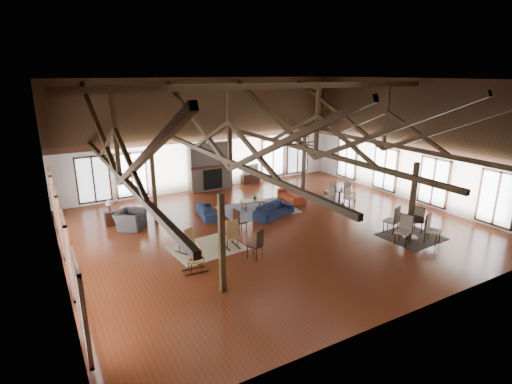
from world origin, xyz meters
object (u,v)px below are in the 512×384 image
coffee_table (253,201)px  armchair (131,219)px  sofa_orange (291,195)px  cafe_table_near (411,224)px  tv_console (250,178)px  sofa_navy_left (208,211)px  sofa_navy_front (274,210)px  cafe_table_far (340,194)px

coffee_table → armchair: 5.63m
sofa_orange → coffee_table: sofa_orange is taller
cafe_table_near → tv_console: cafe_table_near is taller
sofa_navy_left → cafe_table_near: (5.99, -6.19, 0.30)m
sofa_navy_front → cafe_table_near: cafe_table_near is taller
sofa_orange → tv_console: bearing=-168.1°
sofa_navy_front → armchair: (-5.93, 1.79, 0.08)m
cafe_table_far → sofa_orange: bearing=137.5°
cafe_table_far → sofa_navy_left: bearing=167.3°
cafe_table_far → cafe_table_near: bearing=-95.6°
coffee_table → tv_console: (2.14, 4.17, -0.11)m
tv_console → sofa_navy_left: bearing=-137.5°
sofa_orange → sofa_navy_front: bearing=-43.6°
coffee_table → cafe_table_near: bearing=-47.7°
sofa_navy_front → cafe_table_near: bearing=-72.6°
sofa_navy_front → sofa_orange: bearing=19.8°
sofa_navy_front → coffee_table: size_ratio=1.65×
cafe_table_far → tv_console: (-2.03, 5.51, -0.22)m
sofa_orange → coffee_table: 2.42m
sofa_orange → tv_console: size_ratio=1.76×
armchair → tv_console: 8.62m
sofa_navy_front → coffee_table: 1.41m
armchair → cafe_table_near: 11.36m
sofa_navy_left → cafe_table_far: bearing=-94.7°
sofa_navy_left → tv_console: 6.00m
sofa_navy_front → cafe_table_far: size_ratio=1.08×
coffee_table → cafe_table_far: cafe_table_far is taller
cafe_table_near → tv_console: bearing=98.7°
sofa_navy_front → sofa_orange: 2.67m
sofa_navy_front → armchair: size_ratio=1.76×
cafe_table_near → tv_console: (-1.57, 10.24, -0.29)m
armchair → cafe_table_near: bearing=-87.5°
sofa_orange → armchair: (-8.02, 0.13, 0.09)m
sofa_orange → cafe_table_far: size_ratio=1.02×
cafe_table_near → cafe_table_far: (0.46, 4.73, -0.08)m
sofa_navy_front → cafe_table_far: (3.86, 0.04, 0.19)m
coffee_table → tv_console: size_ratio=1.13×
cafe_table_near → sofa_navy_front: bearing=125.9°
sofa_navy_left → tv_console: size_ratio=1.66×
sofa_navy_left → armchair: bearing=92.9°
sofa_navy_left → coffee_table: sofa_navy_left is taller
cafe_table_near → tv_console: size_ratio=2.02×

